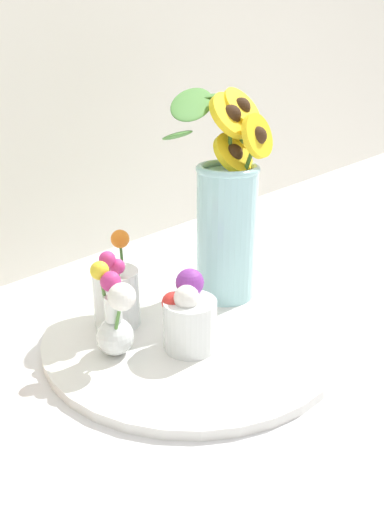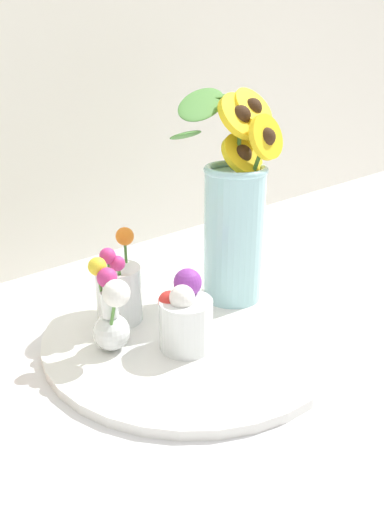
% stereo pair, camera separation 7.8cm
% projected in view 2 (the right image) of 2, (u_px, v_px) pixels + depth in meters
% --- Properties ---
extents(ground_plane, '(6.00, 6.00, 0.00)m').
position_uv_depth(ground_plane, '(198.00, 349.00, 0.80)').
color(ground_plane, silver).
extents(serving_tray, '(0.49, 0.49, 0.02)m').
position_uv_depth(serving_tray, '(192.00, 332.00, 0.83)').
color(serving_tray, white).
rests_on(serving_tray, ground_plane).
extents(mason_jar_sunflowers, '(0.23, 0.18, 0.38)m').
position_uv_depth(mason_jar_sunflowers, '(234.00, 212.00, 0.88)').
color(mason_jar_sunflowers, '#9ED1D6').
rests_on(mason_jar_sunflowers, serving_tray).
extents(vase_small_center, '(0.08, 0.08, 0.12)m').
position_uv_depth(vase_small_center, '(185.00, 316.00, 0.76)').
color(vase_small_center, white).
rests_on(vase_small_center, serving_tray).
extents(vase_bulb_right, '(0.06, 0.08, 0.15)m').
position_uv_depth(vase_bulb_right, '(111.00, 313.00, 0.75)').
color(vase_bulb_right, white).
rests_on(vase_bulb_right, serving_tray).
extents(vase_small_back, '(0.09, 0.08, 0.15)m').
position_uv_depth(vase_small_back, '(119.00, 289.00, 0.83)').
color(vase_small_back, white).
rests_on(vase_small_back, serving_tray).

